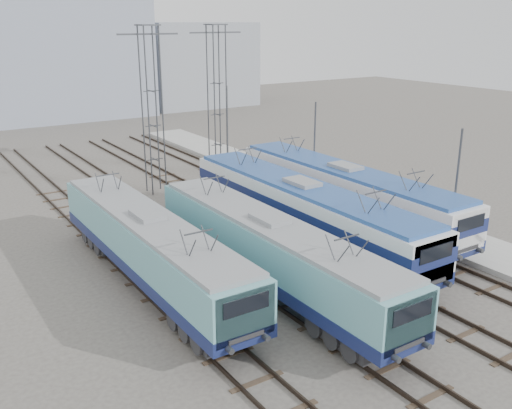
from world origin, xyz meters
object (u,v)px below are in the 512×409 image
object	(u,v)px
catenary_tower_west	(152,103)
locomotive_center_right	(304,209)
catenary_tower_east	(217,94)
mast_front	(455,193)
locomotive_far_left	(151,245)
locomotive_center_left	(272,250)
mast_mid	(314,152)
locomotive_far_right	(346,191)
mast_rear	(227,127)

from	to	relation	value
catenary_tower_west	locomotive_center_right	bearing A→B (deg)	-81.48
catenary_tower_east	mast_front	size ratio (longest dim) A/B	1.71
locomotive_far_left	catenary_tower_west	world-z (taller)	catenary_tower_west
locomotive_far_left	catenary_tower_east	bearing A→B (deg)	51.84
locomotive_center_left	mast_mid	world-z (taller)	mast_mid
catenary_tower_west	catenary_tower_east	distance (m)	6.80
mast_front	mast_mid	xyz separation A→B (m)	(0.00, 12.00, 0.00)
locomotive_far_right	catenary_tower_west	distance (m)	15.69
locomotive_far_left	mast_rear	size ratio (longest dim) A/B	2.48
locomotive_far_left	mast_front	xyz separation A→B (m)	(15.35, -5.14, 1.33)
catenary_tower_west	catenary_tower_east	bearing A→B (deg)	17.10
mast_rear	catenary_tower_west	bearing A→B (deg)	-155.06
mast_mid	mast_rear	world-z (taller)	same
locomotive_center_left	catenary_tower_west	distance (m)	19.13
mast_front	mast_rear	size ratio (longest dim) A/B	1.00
locomotive_center_left	catenary_tower_west	size ratio (longest dim) A/B	1.44
catenary_tower_east	locomotive_center_left	bearing A→B (deg)	-113.16
catenary_tower_east	locomotive_far_right	bearing A→B (deg)	-89.08
locomotive_far_right	catenary_tower_west	world-z (taller)	catenary_tower_west
locomotive_far_right	catenary_tower_west	size ratio (longest dim) A/B	1.53
mast_mid	catenary_tower_east	bearing A→B (deg)	101.86
locomotive_far_left	locomotive_center_right	bearing A→B (deg)	-1.00
catenary_tower_west	mast_rear	bearing A→B (deg)	24.94
mast_front	mast_rear	world-z (taller)	same
locomotive_far_left	mast_front	world-z (taller)	mast_front
locomotive_center_right	mast_front	distance (m)	8.15
locomotive_center_left	catenary_tower_east	size ratio (longest dim) A/B	1.44
catenary_tower_east	mast_front	world-z (taller)	catenary_tower_east
locomotive_far_right	catenary_tower_east	distance (m)	16.08
locomotive_center_right	catenary_tower_east	bearing A→B (deg)	75.98
catenary_tower_west	mast_mid	world-z (taller)	catenary_tower_west
locomotive_far_right	mast_front	distance (m)	6.87
locomotive_center_right	mast_front	xyz separation A→B (m)	(6.35, -4.98, 1.14)
catenary_tower_west	mast_mid	size ratio (longest dim) A/B	1.71
locomotive_center_right	locomotive_center_left	bearing A→B (deg)	-142.62
locomotive_center_left	catenary_tower_east	world-z (taller)	catenary_tower_east
mast_front	locomotive_center_left	bearing A→B (deg)	171.90
locomotive_center_right	mast_mid	world-z (taller)	mast_mid
locomotive_center_left	catenary_tower_east	bearing A→B (deg)	66.84
locomotive_center_left	catenary_tower_east	xyz separation A→B (m)	(8.75, 20.46, 4.48)
mast_front	catenary_tower_east	bearing A→B (deg)	95.45
catenary_tower_west	catenary_tower_east	xyz separation A→B (m)	(6.50, 2.00, 0.00)
mast_mid	catenary_tower_west	bearing A→B (deg)	137.07
mast_front	catenary_tower_west	bearing A→B (deg)	113.27
locomotive_far_right	catenary_tower_east	bearing A→B (deg)	90.92
mast_front	mast_rear	bearing A→B (deg)	90.00
locomotive_far_right	mast_front	xyz separation A→B (m)	(1.85, -6.51, 1.17)
locomotive_far_right	mast_rear	world-z (taller)	mast_rear
locomotive_far_left	locomotive_far_right	size ratio (longest dim) A/B	0.95
locomotive_center_right	mast_rear	bearing A→B (deg)	71.54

